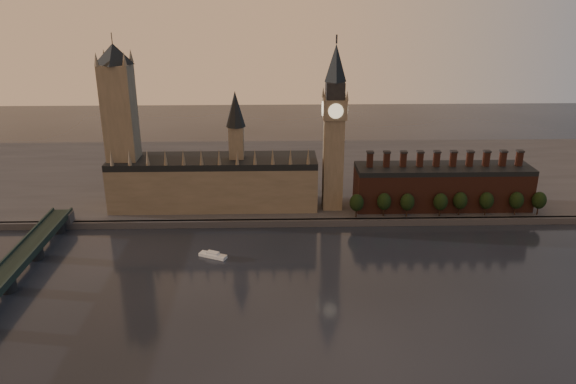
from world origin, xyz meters
name	(u,v)px	position (x,y,z in m)	size (l,w,h in m)	color
ground	(333,305)	(0.00, 0.00, 0.00)	(900.00, 900.00, 0.00)	black
north_bank	(310,176)	(0.00, 178.04, 2.00)	(900.00, 182.00, 4.00)	#47474C
palace_of_westminster	(215,180)	(-64.41, 114.91, 21.63)	(130.00, 30.30, 74.00)	#7E6E5A
victoria_tower	(121,122)	(-120.00, 115.00, 59.09)	(24.00, 24.00, 108.00)	#7E6E5A
big_ben	(334,127)	(10.00, 110.00, 56.83)	(15.00, 15.00, 107.00)	#7E6E5A
chimney_block	(442,186)	(80.00, 110.00, 17.82)	(110.00, 25.00, 37.00)	#4B261C
embankment_tree_0	(357,203)	(23.35, 93.50, 13.47)	(8.60, 8.60, 14.88)	black
embankment_tree_1	(384,202)	(40.45, 94.97, 13.47)	(8.60, 8.60, 14.88)	black
embankment_tree_2	(407,202)	(54.49, 93.75, 13.47)	(8.60, 8.60, 14.88)	black
embankment_tree_3	(441,202)	(74.90, 93.70, 13.47)	(8.60, 8.60, 14.88)	black
embankment_tree_4	(460,201)	(87.50, 95.21, 13.47)	(8.60, 8.60, 14.88)	black
embankment_tree_5	(487,201)	(103.65, 94.81, 13.47)	(8.60, 8.60, 14.88)	black
embankment_tree_6	(517,200)	(122.23, 94.74, 13.47)	(8.60, 8.60, 14.88)	black
embankment_tree_7	(539,200)	(136.22, 94.50, 13.47)	(8.60, 8.60, 14.88)	black
river_boat	(213,255)	(-60.17, 49.97, 1.18)	(15.86, 10.45, 3.09)	silver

